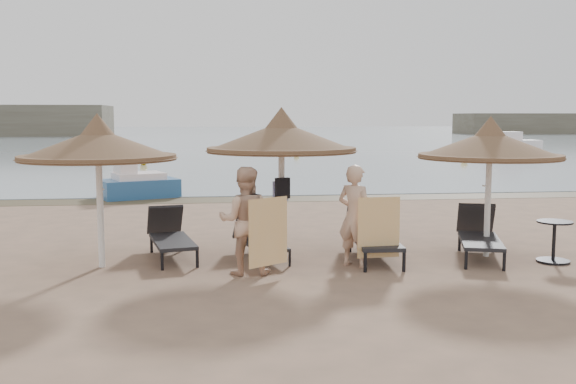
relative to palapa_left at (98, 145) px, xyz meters
name	(u,v)px	position (x,y,z in m)	size (l,w,h in m)	color
ground	(298,272)	(3.24, -0.73, -2.06)	(160.00, 160.00, 0.00)	#926F56
sea	(221,135)	(3.24, 79.27, -2.04)	(200.00, 140.00, 0.03)	gray
wet_sand_strip	(257,199)	(3.24, 8.67, -2.05)	(200.00, 1.60, 0.01)	brown
far_shore	(29,114)	(-21.87, 77.09, 0.85)	(150.00, 54.80, 12.00)	#686353
palapa_left	(98,145)	(0.00, 0.00, 0.00)	(2.61, 2.61, 2.58)	white
palapa_center	(281,138)	(3.11, 0.54, 0.09)	(2.72, 2.72, 2.70)	white
palapa_right	(490,145)	(6.80, 0.04, -0.04)	(2.56, 2.56, 2.54)	white
lounger_far_left	(170,235)	(1.10, 0.73, -1.67)	(1.03, 2.03, 0.87)	black
lounger_near_left	(259,239)	(2.69, 0.47, -1.73)	(0.95, 1.72, 0.73)	black
lounger_near_right	(372,233)	(4.72, 0.24, -1.63)	(0.83, 2.17, 0.95)	black
lounger_far_right	(479,234)	(6.66, 0.05, -1.65)	(1.25, 2.12, 0.90)	black
side_table	(554,243)	(7.76, -0.56, -1.72)	(0.60, 0.60, 0.73)	black
person_left	(245,212)	(2.37, -0.75, -1.05)	(0.93, 0.60, 2.02)	#D6A98B
person_right	(355,208)	(4.25, -0.45, -1.05)	(0.92, 0.60, 2.01)	#D6A98B
towel_left	(268,232)	(2.72, -1.10, -1.32)	(0.65, 0.44, 1.07)	orange
towel_right	(379,228)	(4.60, -0.70, -1.36)	(0.73, 0.07, 1.02)	orange
bag_patterned	(280,191)	(3.11, 0.72, -0.89)	(0.29, 0.12, 0.35)	silver
bag_dark	(283,188)	(3.11, 0.38, -0.80)	(0.28, 0.16, 0.37)	black
pedal_boat	(138,185)	(-0.44, 9.48, -1.66)	(2.65, 2.13, 1.08)	#275890
buoy_left	(143,162)	(-1.66, 23.00, -1.86)	(0.39, 0.39, 0.39)	#F3AF10
buoy_mid	(296,154)	(7.25, 29.68, -1.89)	(0.34, 0.34, 0.34)	#F3AF10
buoy_right	(464,159)	(15.67, 22.91, -1.87)	(0.37, 0.37, 0.37)	#F3AF10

